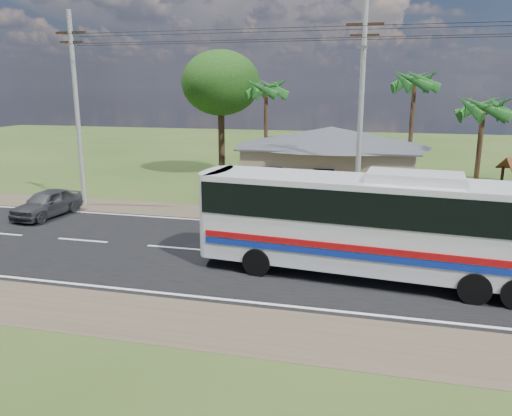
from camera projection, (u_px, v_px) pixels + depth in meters
The scene contains 11 objects.
ground at pixel (274, 256), 20.81m from camera, with size 120.00×120.00×0.00m, color #284318.
road at pixel (274, 256), 20.81m from camera, with size 120.00×16.00×0.03m.
house at pixel (331, 154), 32.21m from camera, with size 12.40×10.00×5.00m.
utility_poles at pixel (354, 110), 24.94m from camera, with size 32.80×2.22×11.00m.
palm_near at pixel (484, 108), 27.62m from camera, with size 2.80×2.80×6.70m.
palm_mid at pixel (415, 82), 32.33m from camera, with size 2.80×2.80×8.20m.
palm_far at pixel (266, 89), 35.24m from camera, with size 2.80×2.80×7.70m.
tree_behind_house at pixel (221, 83), 37.95m from camera, with size 6.00×6.00×9.61m.
coach_bus at pixel (381, 218), 17.92m from camera, with size 13.11×4.01×4.01m.
motorcycle at pixel (323, 205), 27.67m from camera, with size 0.62×1.77×0.93m, color black.
small_car at pixel (47, 203), 27.03m from camera, with size 1.74×4.31×1.47m, color #2E2E31.
Camera 1 is at (3.97, -19.34, 6.91)m, focal length 35.00 mm.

